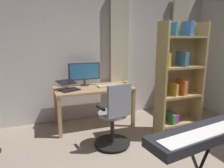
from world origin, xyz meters
TOP-DOWN VIEW (x-y plane):
  - back_room_partition at (0.00, -2.76)m, footprint 4.86×0.10m
  - curtain_left_panel at (-1.76, -2.65)m, footprint 0.40×0.06m
  - curtain_right_panel at (-0.30, -2.65)m, footprint 0.39×0.06m
  - desk at (0.37, -2.27)m, footprint 1.42×0.69m
  - office_chair at (0.30, -1.38)m, footprint 0.56×0.56m
  - computer_monitor at (0.48, -2.50)m, footprint 0.61×0.18m
  - computer_keyboard at (0.10, -2.25)m, footprint 0.36×0.14m
  - laptop at (0.83, -2.24)m, footprint 0.42×0.43m
  - mug_tea at (-0.24, -2.18)m, footprint 0.13×0.09m
  - bookshelf at (-0.85, -1.43)m, footprint 0.77×0.30m
  - piano_keyboard at (-0.08, -0.04)m, footprint 1.21×0.48m

SIDE VIEW (x-z plane):
  - office_chair at x=0.30m, z-range -0.04..0.97m
  - desk at x=0.37m, z-range 0.28..1.02m
  - piano_keyboard at x=-0.08m, z-range 0.34..1.16m
  - computer_keyboard at x=0.10m, z-range 0.75..0.77m
  - mug_tea at x=-0.24m, z-range 0.75..0.84m
  - laptop at x=0.83m, z-range 0.72..0.88m
  - bookshelf at x=-0.85m, z-range 0.02..1.92m
  - computer_monitor at x=0.48m, z-range 0.78..1.22m
  - curtain_left_panel at x=-1.76m, z-range 0.00..2.54m
  - curtain_right_panel at x=-0.30m, z-range 0.00..2.54m
  - back_room_partition at x=0.00m, z-range 0.00..2.83m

